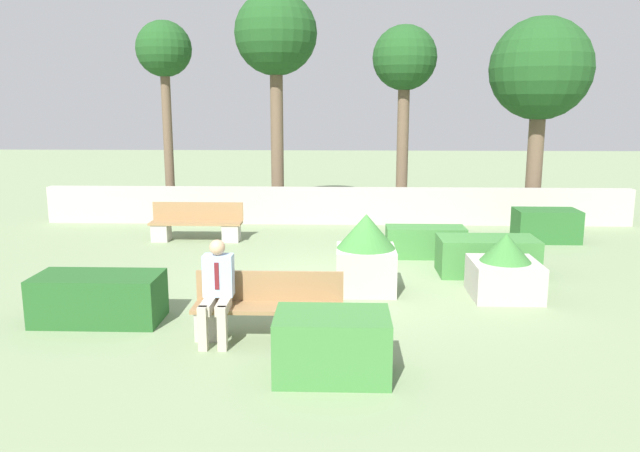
% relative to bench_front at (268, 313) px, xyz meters
% --- Properties ---
extents(ground_plane, '(60.00, 60.00, 0.00)m').
position_rel_bench_front_xyz_m(ground_plane, '(0.82, 2.41, -0.32)').
color(ground_plane, gray).
extents(perimeter_wall, '(14.61, 0.30, 0.92)m').
position_rel_bench_front_xyz_m(perimeter_wall, '(0.82, 7.77, 0.14)').
color(perimeter_wall, '#ADA89E').
rests_on(perimeter_wall, ground_plane).
extents(bench_front, '(1.94, 0.49, 0.83)m').
position_rel_bench_front_xyz_m(bench_front, '(0.00, 0.00, 0.00)').
color(bench_front, '#937047').
rests_on(bench_front, ground_plane).
extents(bench_left_side, '(2.02, 0.49, 0.83)m').
position_rel_bench_front_xyz_m(bench_left_side, '(-2.26, 5.71, 0.00)').
color(bench_left_side, '#937047').
rests_on(bench_left_side, ground_plane).
extents(person_seated_man, '(0.38, 0.63, 1.30)m').
position_rel_bench_front_xyz_m(person_seated_man, '(-0.63, -0.14, 0.39)').
color(person_seated_man, '#B2A893').
rests_on(person_seated_man, ground_plane).
extents(hedge_block_near_left, '(1.35, 0.80, 0.71)m').
position_rel_bench_front_xyz_m(hedge_block_near_left, '(5.44, 5.89, 0.03)').
color(hedge_block_near_left, '#286028').
rests_on(hedge_block_near_left, ground_plane).
extents(hedge_block_near_right, '(1.72, 0.86, 0.66)m').
position_rel_bench_front_xyz_m(hedge_block_near_right, '(3.53, 3.14, 0.01)').
color(hedge_block_near_right, '#3D7A38').
rests_on(hedge_block_near_right, ground_plane).
extents(hedge_block_mid_left, '(1.54, 0.64, 0.60)m').
position_rel_bench_front_xyz_m(hedge_block_mid_left, '(2.61, 4.40, -0.02)').
color(hedge_block_mid_left, '#3D7A38').
rests_on(hedge_block_mid_left, ground_plane).
extents(hedge_block_mid_right, '(1.27, 0.82, 0.72)m').
position_rel_bench_front_xyz_m(hedge_block_mid_right, '(0.85, -1.17, 0.04)').
color(hedge_block_mid_right, '#3D7A38').
rests_on(hedge_block_mid_right, ground_plane).
extents(hedge_block_far_left, '(1.72, 0.81, 0.67)m').
position_rel_bench_front_xyz_m(hedge_block_far_left, '(-2.42, 0.49, 0.02)').
color(hedge_block_far_left, '#235623').
rests_on(hedge_block_far_left, ground_plane).
extents(planter_corner_left, '(1.03, 1.03, 1.02)m').
position_rel_bench_front_xyz_m(planter_corner_left, '(3.50, 1.83, 0.12)').
color(planter_corner_left, '#ADA89E').
rests_on(planter_corner_left, ground_plane).
extents(planter_corner_right, '(0.94, 0.94, 1.27)m').
position_rel_bench_front_xyz_m(planter_corner_right, '(1.34, 2.05, 0.32)').
color(planter_corner_right, '#ADA89E').
rests_on(planter_corner_right, ground_plane).
extents(tree_leftmost, '(1.45, 1.45, 5.11)m').
position_rel_bench_front_xyz_m(tree_leftmost, '(-3.71, 8.98, 3.88)').
color(tree_leftmost, brown).
rests_on(tree_leftmost, ground_plane).
extents(tree_center_left, '(2.18, 2.18, 5.88)m').
position_rel_bench_front_xyz_m(tree_center_left, '(-0.81, 9.28, 4.35)').
color(tree_center_left, brown).
rests_on(tree_center_left, ground_plane).
extents(tree_center_right, '(1.73, 1.73, 5.04)m').
position_rel_bench_front_xyz_m(tree_center_right, '(2.61, 9.57, 3.70)').
color(tree_center_right, brown).
rests_on(tree_center_right, ground_plane).
extents(tree_rightmost, '(2.60, 2.60, 5.15)m').
position_rel_bench_front_xyz_m(tree_rightmost, '(6.01, 8.86, 3.47)').
color(tree_rightmost, brown).
rests_on(tree_rightmost, ground_plane).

